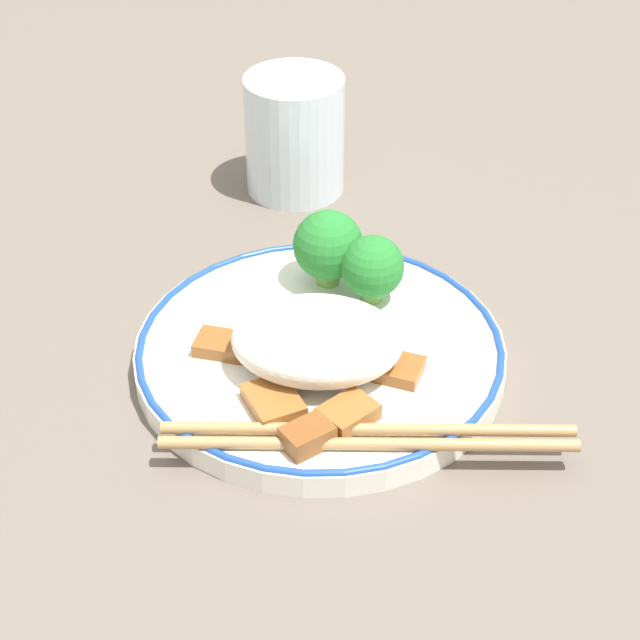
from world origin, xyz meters
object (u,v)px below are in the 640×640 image
Objects in this scene: drinking_glass at (295,135)px; broccoli_back_center at (329,246)px; chopsticks at (368,437)px; plate at (320,352)px; broccoli_back_left at (373,267)px.

broccoli_back_center is at bearing 104.04° from drinking_glass.
chopsticks is at bearing 102.10° from broccoli_back_center.
plate is 0.23m from drinking_glass.
chopsticks is at bearing 103.07° from drinking_glass.
broccoli_back_center is 0.57× the size of drinking_glass.
broccoli_back_left is at bearing 111.66° from drinking_glass.
drinking_glass is at bearing -75.96° from broccoli_back_center.
plate is 4.95× the size of broccoli_back_left.
broccoli_back_left is at bearing -88.49° from chopsticks.
chopsticks is 0.32m from drinking_glass.
drinking_glass is at bearing -68.34° from broccoli_back_left.
plate is 2.49× the size of drinking_glass.
broccoli_back_left is 0.04m from broccoli_back_center.
broccoli_back_left is 0.19m from drinking_glass.
chopsticks is (-0.00, 0.14, -0.02)m from broccoli_back_left.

